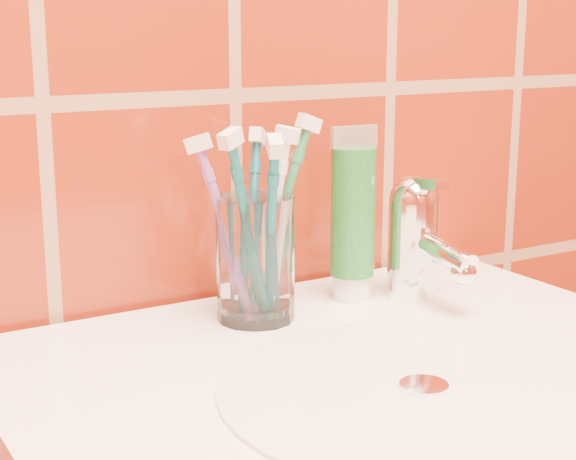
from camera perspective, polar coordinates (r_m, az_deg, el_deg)
glass_tumbler at (r=0.78m, az=-2.12°, el=-1.86°), size 0.08×0.08×0.11m
toothpaste_tube at (r=0.83m, az=4.21°, el=0.67°), size 0.05×0.04×0.17m
faucet at (r=0.85m, az=8.29°, el=-0.21°), size 0.05×0.11×0.12m
toothbrush_0 at (r=0.77m, az=-3.99°, el=-0.08°), size 0.12×0.11×0.18m
toothbrush_1 at (r=0.80m, az=-0.55°, el=0.86°), size 0.10×0.09×0.18m
toothbrush_2 at (r=0.78m, az=-1.02°, el=0.38°), size 0.08×0.08×0.18m
toothbrush_3 at (r=0.75m, az=-2.59°, el=-0.05°), size 0.11×0.10×0.19m
toothbrush_4 at (r=0.80m, az=-2.37°, el=0.45°), size 0.12×0.13×0.18m
toothbrush_5 at (r=0.75m, az=-1.15°, el=-0.26°), size 0.09×0.14×0.19m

